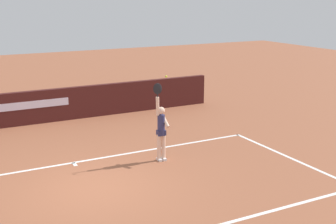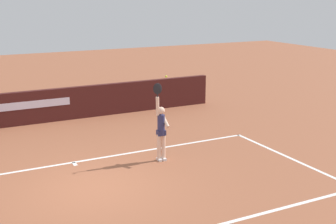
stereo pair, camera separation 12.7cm
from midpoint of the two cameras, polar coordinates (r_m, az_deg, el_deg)
The scene contains 5 objects.
ground_plane at distance 12.46m, azimuth -9.36°, elevation -9.25°, with size 60.00×60.00×0.00m, color #955337.
court_lines at distance 11.96m, azimuth -8.47°, elevation -10.25°, with size 12.44×5.43×0.00m.
back_wall at distance 18.76m, azimuth -16.29°, elevation 0.59°, with size 15.43×0.24×1.33m.
tennis_player at distance 13.88m, azimuth -1.13°, elevation -2.11°, with size 0.45×0.50×2.45m.
tennis_ball at distance 13.49m, azimuth -0.50°, elevation 4.45°, with size 0.07×0.07×0.07m.
Camera 1 is at (-3.50, -10.87, 4.96)m, focal length 48.83 mm.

